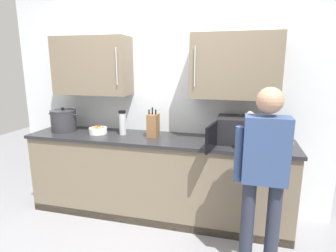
{
  "coord_description": "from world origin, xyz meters",
  "views": [
    {
      "loc": [
        0.87,
        -1.98,
        1.73
      ],
      "look_at": [
        0.15,
        0.79,
        1.08
      ],
      "focal_mm": 29.58,
      "sensor_mm": 36.0,
      "label": 1
    }
  ],
  "objects": [
    {
      "name": "thermos_flask",
      "position": [
        -0.41,
        0.87,
        1.07
      ],
      "size": [
        0.08,
        0.08,
        0.28
      ],
      "color": "#B7BABF",
      "rests_on": "counter_unit"
    },
    {
      "name": "counter_unit",
      "position": [
        0.0,
        0.84,
        0.46
      ],
      "size": [
        2.95,
        0.61,
        0.93
      ],
      "color": "#756651",
      "rests_on": "ground_plane"
    },
    {
      "name": "back_wall_tiled",
      "position": [
        0.0,
        1.13,
        1.39
      ],
      "size": [
        3.83,
        0.44,
        2.54
      ],
      "color": "silver",
      "rests_on": "ground_plane"
    },
    {
      "name": "fruit_bowl",
      "position": [
        -0.71,
        0.85,
        0.97
      ],
      "size": [
        0.21,
        0.21,
        0.1
      ],
      "color": "white",
      "rests_on": "counter_unit"
    },
    {
      "name": "stock_pot",
      "position": [
        -1.16,
        0.86,
        1.06
      ],
      "size": [
        0.39,
        0.3,
        0.29
      ],
      "color": "#2D2D33",
      "rests_on": "counter_unit"
    },
    {
      "name": "knife_block",
      "position": [
        -0.05,
        0.89,
        1.06
      ],
      "size": [
        0.11,
        0.15,
        0.33
      ],
      "color": "brown",
      "rests_on": "counter_unit"
    },
    {
      "name": "person_figure",
      "position": [
        1.08,
        0.19,
        0.93
      ],
      "size": [
        0.44,
        0.52,
        1.56
      ],
      "color": "#282D3D",
      "rests_on": "ground_plane"
    },
    {
      "name": "microwave_oven",
      "position": [
        0.88,
        0.87,
        1.06
      ],
      "size": [
        0.56,
        0.72,
        0.26
      ],
      "color": "black",
      "rests_on": "counter_unit"
    }
  ]
}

